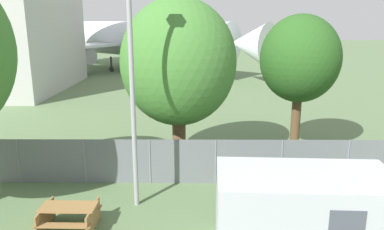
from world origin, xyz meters
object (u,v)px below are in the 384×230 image
(picnic_bench_open_grass, at_px, (69,215))
(tree_behind_benches, at_px, (300,59))
(portable_cabin, at_px, (304,215))
(tree_left_of_cabin, at_px, (178,63))
(airplane, at_px, (131,39))

(picnic_bench_open_grass, height_order, tree_behind_benches, tree_behind_benches)
(portable_cabin, relative_size, tree_left_of_cabin, 0.66)
(picnic_bench_open_grass, height_order, tree_left_of_cabin, tree_left_of_cabin)
(tree_left_of_cabin, height_order, tree_behind_benches, tree_left_of_cabin)
(airplane, bearing_deg, tree_behind_benches, -29.35)
(airplane, distance_m, tree_behind_benches, 33.43)
(airplane, relative_size, tree_behind_benches, 5.02)
(airplane, height_order, tree_left_of_cabin, airplane)
(picnic_bench_open_grass, distance_m, tree_left_of_cabin, 7.28)
(portable_cabin, relative_size, picnic_bench_open_grass, 2.80)
(tree_left_of_cabin, distance_m, tree_behind_benches, 5.61)
(portable_cabin, height_order, tree_left_of_cabin, tree_left_of_cabin)
(tree_left_of_cabin, bearing_deg, tree_behind_benches, 15.64)
(portable_cabin, distance_m, picnic_bench_open_grass, 6.87)
(airplane, bearing_deg, picnic_bench_open_grass, -45.39)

